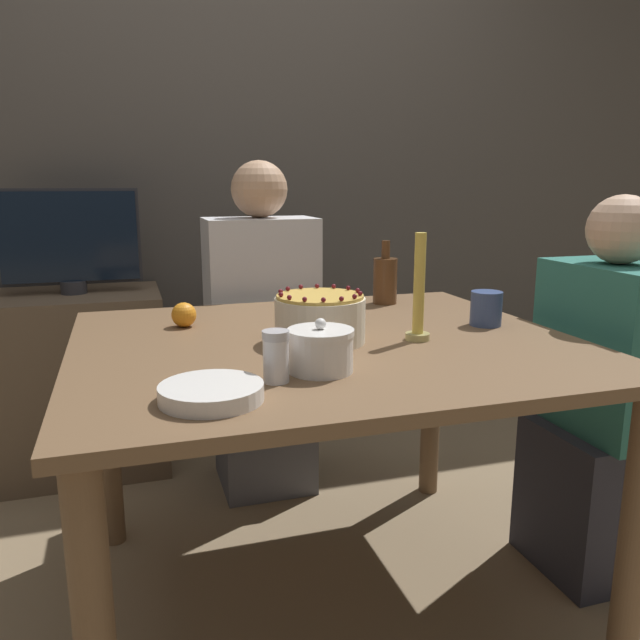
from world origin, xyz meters
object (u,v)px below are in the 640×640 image
at_px(cake, 320,318).
at_px(person_man_blue_shirt, 262,350).
at_px(candle, 419,297).
at_px(person_woman_floral, 603,416).
at_px(sugar_shaker, 276,356).
at_px(bottle, 385,280).
at_px(tv_monitor, 70,239).
at_px(sugar_bowl, 320,350).

bearing_deg(cake, person_man_blue_shirt, 88.96).
xyz_separation_m(candle, person_woman_floral, (0.61, -0.01, -0.39)).
height_order(sugar_shaker, bottle, bottle).
bearing_deg(candle, person_woman_floral, -0.49).
bearing_deg(person_man_blue_shirt, candle, 105.58).
bearing_deg(cake, tv_monitor, 120.04).
bearing_deg(candle, cake, 166.94).
xyz_separation_m(cake, tv_monitor, (-0.66, 1.14, 0.12)).
xyz_separation_m(person_man_blue_shirt, tv_monitor, (-0.67, 0.37, 0.40)).
bearing_deg(person_man_blue_shirt, sugar_shaker, 79.47).
bearing_deg(cake, person_woman_floral, -4.15).
relative_size(candle, bottle, 1.31).
bearing_deg(sugar_shaker, candle, 27.99).
xyz_separation_m(sugar_bowl, bottle, (0.44, 0.67, 0.03)).
xyz_separation_m(cake, person_man_blue_shirt, (0.01, 0.77, -0.28)).
distance_m(sugar_shaker, person_woman_floral, 1.11).
height_order(bottle, person_man_blue_shirt, person_man_blue_shirt).
relative_size(bottle, tv_monitor, 0.40).
bearing_deg(sugar_shaker, cake, 57.30).
distance_m(candle, bottle, 0.50).
relative_size(sugar_shaker, person_man_blue_shirt, 0.09).
relative_size(sugar_bowl, candle, 0.52).
bearing_deg(sugar_shaker, tv_monitor, 108.54).
xyz_separation_m(sugar_shaker, person_man_blue_shirt, (0.20, 1.05, -0.28)).
relative_size(candle, tv_monitor, 0.52).
bearing_deg(candle, sugar_shaker, -152.01).
bearing_deg(bottle, person_man_blue_shirt, 135.16).
bearing_deg(candle, sugar_bowl, -149.91).
bearing_deg(person_woman_floral, cake, 85.85).
height_order(cake, tv_monitor, tv_monitor).
distance_m(candle, person_woman_floral, 0.72).
relative_size(cake, sugar_bowl, 1.59).
distance_m(sugar_bowl, sugar_shaker, 0.12).
xyz_separation_m(sugar_shaker, tv_monitor, (-0.48, 1.42, 0.13)).
xyz_separation_m(bottle, tv_monitor, (-1.02, 0.71, 0.10)).
distance_m(bottle, tv_monitor, 1.25).
distance_m(sugar_bowl, person_woman_floral, 1.00).
height_order(sugar_bowl, tv_monitor, tv_monitor).
relative_size(candle, person_man_blue_shirt, 0.22).
relative_size(sugar_bowl, person_woman_floral, 0.13).
bearing_deg(bottle, cake, -130.22).
height_order(cake, candle, candle).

